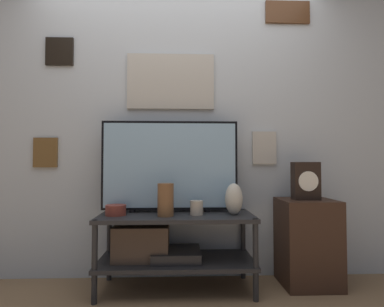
# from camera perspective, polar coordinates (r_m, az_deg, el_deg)

# --- Properties ---
(ground_plane) EXTENTS (12.00, 12.00, 0.00)m
(ground_plane) POSITION_cam_1_polar(r_m,az_deg,el_deg) (2.23, -3.13, -27.23)
(ground_plane) COLOR #846647
(wall_back) EXTENTS (6.40, 0.08, 2.70)m
(wall_back) POSITION_cam_1_polar(r_m,az_deg,el_deg) (2.62, -2.86, 6.91)
(wall_back) COLOR #B2BCC6
(wall_back) RESTS_ON ground_plane
(media_console) EXTENTS (1.17, 0.48, 0.57)m
(media_console) POSITION_cam_1_polar(r_m,az_deg,el_deg) (2.37, -5.49, -16.49)
(media_console) COLOR #232326
(media_console) RESTS_ON ground_plane
(television) EXTENTS (1.08, 0.05, 0.73)m
(television) POSITION_cam_1_polar(r_m,az_deg,el_deg) (2.40, -4.22, -2.27)
(television) COLOR black
(television) RESTS_ON media_console
(vase_urn_stoneware) EXTENTS (0.13, 0.12, 0.24)m
(vase_urn_stoneware) POSITION_cam_1_polar(r_m,az_deg,el_deg) (2.31, 7.98, -8.59)
(vase_urn_stoneware) COLOR beige
(vase_urn_stoneware) RESTS_ON media_console
(vase_tall_ceramic) EXTENTS (0.12, 0.12, 0.24)m
(vase_tall_ceramic) POSITION_cam_1_polar(r_m,az_deg,el_deg) (2.24, -5.05, -8.76)
(vase_tall_ceramic) COLOR brown
(vase_tall_ceramic) RESTS_ON media_console
(vase_wide_bowl) EXTENTS (0.15, 0.15, 0.08)m
(vase_wide_bowl) POSITION_cam_1_polar(r_m,az_deg,el_deg) (2.35, -14.32, -10.40)
(vase_wide_bowl) COLOR brown
(vase_wide_bowl) RESTS_ON media_console
(candle_jar) EXTENTS (0.10, 0.10, 0.11)m
(candle_jar) POSITION_cam_1_polar(r_m,az_deg,el_deg) (2.29, 0.87, -10.28)
(candle_jar) COLOR #C1B29E
(candle_jar) RESTS_ON media_console
(side_table) EXTENTS (0.42, 0.38, 0.67)m
(side_table) POSITION_cam_1_polar(r_m,az_deg,el_deg) (2.62, 21.12, -15.44)
(side_table) COLOR #382319
(side_table) RESTS_ON ground_plane
(mantel_clock) EXTENTS (0.20, 0.11, 0.30)m
(mantel_clock) POSITION_cam_1_polar(r_m,az_deg,el_deg) (2.53, 20.83, -4.89)
(mantel_clock) COLOR black
(mantel_clock) RESTS_ON side_table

